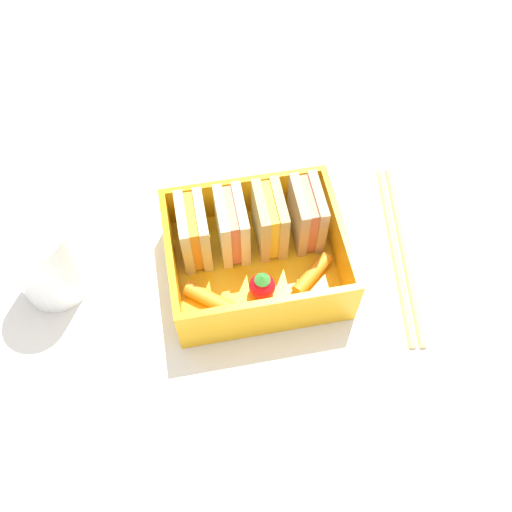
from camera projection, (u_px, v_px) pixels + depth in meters
The scene contains 12 objects.
ground_plane at pixel (256, 275), 56.03cm from camera, with size 120.00×120.00×2.00cm, color silver.
bento_tray at pixel (256, 267), 54.66cm from camera, with size 16.01×13.48×1.20cm, color orange.
bento_rim at pixel (256, 251), 52.04cm from camera, with size 16.01×13.48×4.88cm.
sandwich_left at pixel (194, 232), 52.27cm from camera, with size 2.56×5.26×6.27cm.
sandwich_center_left at pixel (232, 226), 52.60cm from camera, with size 2.56×5.26×6.27cm.
sandwich_center at pixel (270, 220), 52.94cm from camera, with size 2.56×5.26×6.27cm.
sandwich_center_right at pixel (307, 214), 53.27cm from camera, with size 2.56×5.26×6.27cm.
carrot_stick_far_left at pixel (210, 299), 51.47cm from camera, with size 1.37×1.37×4.91cm, color orange.
strawberry_far_left at pixel (261, 286), 51.43cm from camera, with size 2.43×2.43×3.03cm.
carrot_stick_left at pixel (312, 274), 52.87cm from camera, with size 1.25×1.25×4.76cm, color orange.
chopstick_pair at pixel (400, 250), 55.92cm from camera, with size 4.62×20.33×0.70cm.
drinking_glass at pixel (44, 262), 50.60cm from camera, with size 6.03×6.03×8.75cm, color white.
Camera 1 is at (-4.97, -26.62, 48.09)cm, focal length 40.00 mm.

